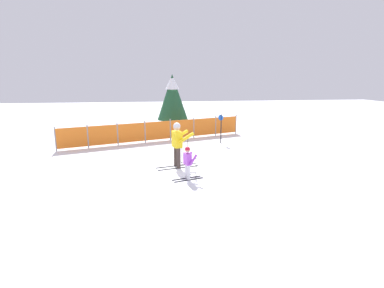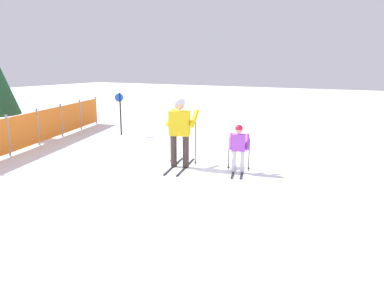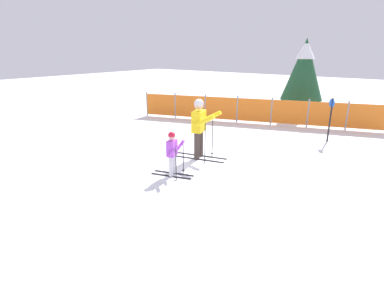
# 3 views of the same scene
# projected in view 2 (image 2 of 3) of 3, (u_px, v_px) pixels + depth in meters

# --- Properties ---
(ground_plane) EXTENTS (60.00, 60.00, 0.00)m
(ground_plane) POSITION_uv_depth(u_px,v_px,m) (181.00, 164.00, 9.21)
(ground_plane) COLOR white
(skier_adult) EXTENTS (1.61, 0.84, 1.67)m
(skier_adult) POSITION_uv_depth(u_px,v_px,m) (180.00, 125.00, 8.75)
(skier_adult) COLOR black
(skier_adult) RESTS_ON ground_plane
(skier_child) EXTENTS (1.05, 0.58, 1.10)m
(skier_child) POSITION_uv_depth(u_px,v_px,m) (239.00, 145.00, 8.35)
(skier_child) COLOR black
(skier_child) RESTS_ON ground_plane
(safety_fence) EXTENTS (9.26, 3.17, 1.11)m
(safety_fence) POSITION_uv_depth(u_px,v_px,m) (24.00, 131.00, 10.51)
(safety_fence) COLOR gray
(safety_fence) RESTS_ON ground_plane
(trail_marker) EXTENTS (0.21, 0.22, 1.45)m
(trail_marker) POSITION_uv_depth(u_px,v_px,m) (120.00, 109.00, 12.69)
(trail_marker) COLOR black
(trail_marker) RESTS_ON ground_plane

